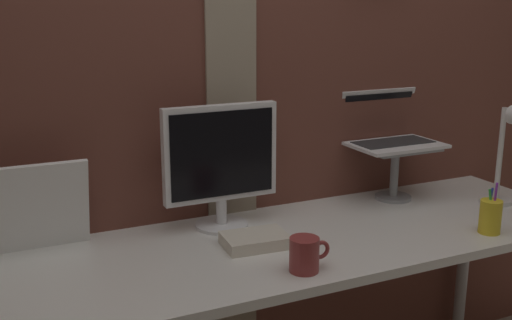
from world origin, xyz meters
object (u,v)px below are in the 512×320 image
(pen_cup, at_px, (490,216))
(laptop, at_px, (386,130))
(whiteboard_panel, at_px, (21,210))
(coffee_mug, at_px, (305,254))
(monitor, at_px, (221,159))

(pen_cup, bearing_deg, laptop, 96.85)
(whiteboard_panel, bearing_deg, pen_cup, -18.40)
(laptop, distance_m, whiteboard_panel, 1.36)
(laptop, distance_m, coffee_mug, 0.84)
(laptop, height_order, pen_cup, laptop)
(laptop, height_order, whiteboard_panel, laptop)
(monitor, distance_m, whiteboard_panel, 0.64)
(laptop, xyz_separation_m, coffee_mug, (-0.64, -0.50, -0.21))
(whiteboard_panel, bearing_deg, monitor, -3.42)
(monitor, xyz_separation_m, laptop, (0.72, 0.07, 0.03))
(pen_cup, relative_size, coffee_mug, 1.38)
(monitor, relative_size, coffee_mug, 3.34)
(whiteboard_panel, xyz_separation_m, coffee_mug, (0.71, -0.47, -0.09))
(pen_cup, height_order, coffee_mug, pen_cup)
(whiteboard_panel, height_order, pen_cup, whiteboard_panel)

